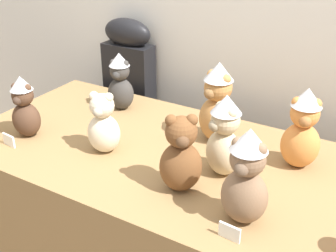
{
  "coord_description": "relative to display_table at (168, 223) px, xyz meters",
  "views": [
    {
      "loc": [
        0.76,
        -1.03,
        1.59
      ],
      "look_at": [
        0.0,
        0.25,
        0.83
      ],
      "focal_mm": 46.36,
      "sensor_mm": 36.0,
      "label": 1
    }
  ],
  "objects": [
    {
      "name": "display_table",
      "position": [
        0.0,
        0.0,
        0.0
      ],
      "size": [
        1.73,
        0.86,
        0.71
      ],
      "primitive_type": "cube",
      "color": "olive",
      "rests_on": "ground_plane"
    },
    {
      "name": "instrument_case",
      "position": [
        -0.58,
        0.56,
        0.18
      ],
      "size": [
        0.28,
        0.12,
        1.07
      ],
      "rotation": [
        0.0,
        0.0,
        0.01
      ],
      "color": "black",
      "rests_on": "ground_plane"
    },
    {
      "name": "teddy_bear_mocha",
      "position": [
        0.41,
        -0.24,
        0.51
      ],
      "size": [
        0.15,
        0.13,
        0.32
      ],
      "rotation": [
        0.0,
        0.0,
        -0.01
      ],
      "color": "#7F6047",
      "rests_on": "display_table"
    },
    {
      "name": "teddy_bear_ginger",
      "position": [
        0.47,
        0.17,
        0.51
      ],
      "size": [
        0.17,
        0.16,
        0.32
      ],
      "rotation": [
        0.0,
        0.0,
        0.29
      ],
      "color": "#D17F3D",
      "rests_on": "display_table"
    },
    {
      "name": "teddy_bear_cocoa",
      "position": [
        -0.59,
        -0.18,
        0.49
      ],
      "size": [
        0.14,
        0.13,
        0.27
      ],
      "rotation": [
        0.0,
        0.0,
        0.24
      ],
      "color": "#4C3323",
      "rests_on": "display_table"
    },
    {
      "name": "teddy_bear_caramel",
      "position": [
        0.12,
        0.2,
        0.52
      ],
      "size": [
        0.19,
        0.17,
        0.34
      ],
      "rotation": [
        0.0,
        0.0,
        -0.29
      ],
      "color": "#B27A42",
      "rests_on": "display_table"
    },
    {
      "name": "teddy_bear_charcoal",
      "position": [
        -0.41,
        0.25,
        0.49
      ],
      "size": [
        0.15,
        0.13,
        0.28
      ],
      "rotation": [
        0.0,
        0.0,
        0.23
      ],
      "color": "#383533",
      "rests_on": "display_table"
    },
    {
      "name": "teddy_bear_chestnut",
      "position": [
        0.16,
        -0.19,
        0.49
      ],
      "size": [
        0.19,
        0.18,
        0.29
      ],
      "rotation": [
        0.0,
        0.0,
        0.59
      ],
      "color": "brown",
      "rests_on": "display_table"
    },
    {
      "name": "teddy_bear_sand",
      "position": [
        0.24,
        -0.02,
        0.51
      ],
      "size": [
        0.18,
        0.17,
        0.31
      ],
      "rotation": [
        0.0,
        0.0,
        -0.54
      ],
      "color": "#CCB78E",
      "rests_on": "display_table"
    },
    {
      "name": "teddy_bear_cream",
      "position": [
        -0.22,
        -0.12,
        0.47
      ],
      "size": [
        0.16,
        0.14,
        0.25
      ],
      "rotation": [
        0.0,
        0.0,
        0.3
      ],
      "color": "beige",
      "rests_on": "display_table"
    },
    {
      "name": "name_card_front_left",
      "position": [
        0.41,
        -0.34,
        0.38
      ],
      "size": [
        0.07,
        0.01,
        0.05
      ],
      "primitive_type": "cube",
      "rotation": [
        0.0,
        0.0,
        -0.09
      ],
      "color": "white",
      "rests_on": "display_table"
    },
    {
      "name": "name_card_front_right",
      "position": [
        -0.59,
        -0.28,
        0.38
      ],
      "size": [
        0.07,
        0.02,
        0.05
      ],
      "primitive_type": "cube",
      "rotation": [
        0.0,
        0.0,
        -0.11
      ],
      "color": "white",
      "rests_on": "display_table"
    }
  ]
}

